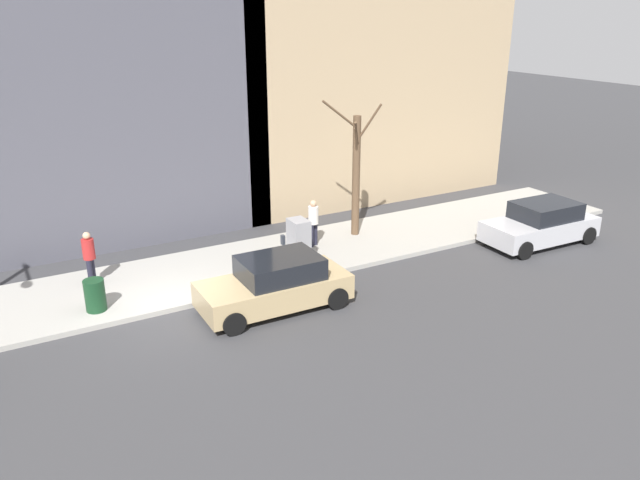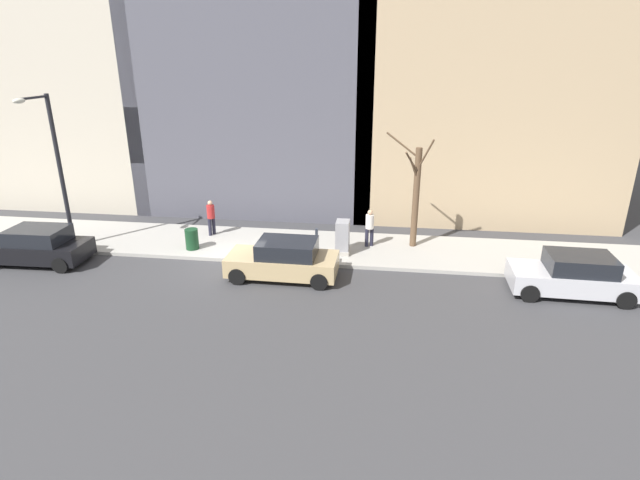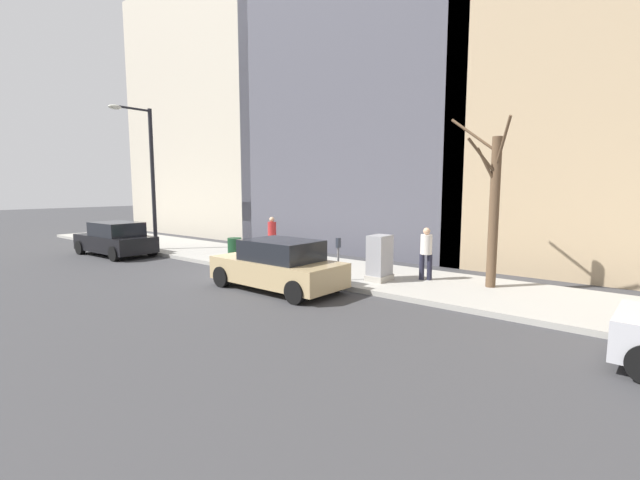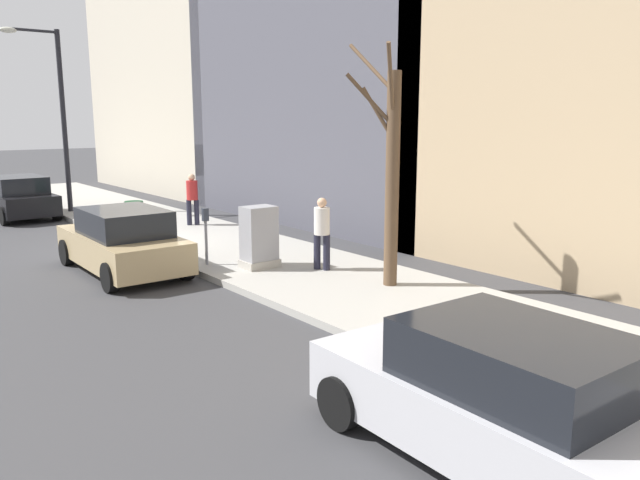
% 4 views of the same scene
% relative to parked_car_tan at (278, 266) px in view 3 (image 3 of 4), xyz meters
% --- Properties ---
extents(ground_plane, '(120.00, 120.00, 0.00)m').
position_rel_parked_car_tan_xyz_m(ground_plane, '(1.16, 2.49, -0.74)').
color(ground_plane, '#38383A').
extents(sidewalk, '(4.00, 36.00, 0.15)m').
position_rel_parked_car_tan_xyz_m(sidewalk, '(3.16, 2.49, -0.66)').
color(sidewalk, '#9E9B93').
rests_on(sidewalk, ground).
extents(parked_car_tan, '(1.96, 4.22, 1.52)m').
position_rel_parked_car_tan_xyz_m(parked_car_tan, '(0.00, 0.00, 0.00)').
color(parked_car_tan, tan).
rests_on(parked_car_tan, ground).
extents(parked_car_black, '(2.04, 4.26, 1.52)m').
position_rel_parked_car_tan_xyz_m(parked_car_black, '(0.05, 10.35, 0.00)').
color(parked_car_black, black).
rests_on(parked_car_black, ground).
extents(parking_meter, '(0.14, 0.10, 1.35)m').
position_rel_parked_car_tan_xyz_m(parking_meter, '(1.61, -1.04, 0.24)').
color(parking_meter, slate).
rests_on(parking_meter, sidewalk).
extents(utility_box, '(0.83, 0.61, 1.43)m').
position_rel_parked_car_tan_xyz_m(utility_box, '(2.46, -2.03, 0.11)').
color(utility_box, '#A8A399').
rests_on(utility_box, sidewalk).
extents(streetlamp, '(1.97, 0.32, 6.50)m').
position_rel_parked_car_tan_xyz_m(streetlamp, '(1.45, 9.86, 3.28)').
color(streetlamp, black).
rests_on(streetlamp, sidewalk).
extents(bare_tree, '(0.94, 1.93, 4.96)m').
position_rel_parked_car_tan_xyz_m(bare_tree, '(3.74, -5.01, 1.77)').
color(bare_tree, brown).
rests_on(bare_tree, sidewalk).
extents(trash_bin, '(0.56, 0.56, 0.90)m').
position_rel_parked_car_tan_xyz_m(trash_bin, '(2.06, 4.50, -0.14)').
color(trash_bin, '#14381E').
rests_on(trash_bin, sidewalk).
extents(pedestrian_near_meter, '(0.36, 0.37, 1.66)m').
position_rel_parked_car_tan_xyz_m(pedestrian_near_meter, '(3.46, -3.12, 0.35)').
color(pedestrian_near_meter, '#1E1E2D').
rests_on(pedestrian_near_meter, sidewalk).
extents(pedestrian_midblock, '(0.37, 0.36, 1.66)m').
position_rel_parked_car_tan_xyz_m(pedestrian_midblock, '(3.93, 4.25, 0.35)').
color(pedestrian_midblock, '#1E1E2D').
rests_on(pedestrian_midblock, sidewalk).
extents(office_block_center, '(12.38, 12.38, 18.53)m').
position_rel_parked_car_tan_xyz_m(office_block_center, '(12.85, 3.20, 8.53)').
color(office_block_center, '#4C4C56').
rests_on(office_block_center, ground).
extents(office_tower_right, '(12.86, 12.86, 15.82)m').
position_rel_parked_car_tan_xyz_m(office_tower_right, '(13.09, 15.06, 7.18)').
color(office_tower_right, '#BCB29E').
rests_on(office_tower_right, ground).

